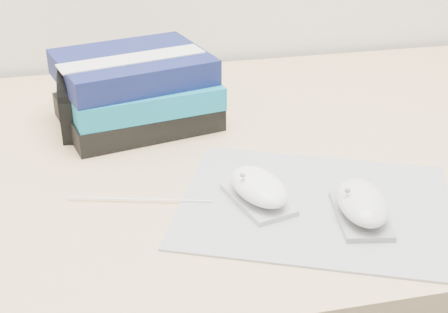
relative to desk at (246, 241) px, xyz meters
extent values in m
cube|color=tan|center=(0.00, -0.06, 0.22)|extent=(1.60, 0.80, 0.03)
cube|color=tan|center=(0.00, 0.32, -0.15)|extent=(1.52, 0.03, 0.35)
cube|color=gray|center=(0.02, -0.26, 0.24)|extent=(0.44, 0.39, 0.00)
cube|color=#ADACAF|center=(-0.05, -0.24, 0.24)|extent=(0.09, 0.12, 0.01)
ellipsoid|color=white|center=(-0.05, -0.24, 0.26)|extent=(0.09, 0.12, 0.03)
ellipsoid|color=#99999C|center=(-0.07, -0.24, 0.28)|extent=(0.01, 0.01, 0.01)
cube|color=gray|center=(0.07, -0.31, 0.24)|extent=(0.08, 0.12, 0.01)
ellipsoid|color=silver|center=(0.07, -0.31, 0.26)|extent=(0.08, 0.12, 0.03)
ellipsoid|color=gray|center=(0.04, -0.31, 0.28)|extent=(0.01, 0.01, 0.01)
cylinder|color=white|center=(-0.20, -0.20, 0.24)|extent=(0.19, 0.05, 0.00)
cube|color=black|center=(-0.18, 0.06, 0.25)|extent=(0.28, 0.24, 0.04)
cube|color=#0E7EA2|center=(-0.18, 0.05, 0.29)|extent=(0.27, 0.23, 0.04)
cube|color=#11194F|center=(-0.18, 0.06, 0.33)|extent=(0.28, 0.24, 0.04)
cube|color=silver|center=(-0.18, 0.04, 0.35)|extent=(0.24, 0.11, 0.00)
cube|color=black|center=(-0.24, 0.03, 0.27)|extent=(0.13, 0.10, 0.07)
cylinder|color=black|center=(-0.24, 0.03, 0.31)|extent=(0.13, 0.10, 0.09)
camera|label=1|loc=(-0.25, -0.93, 0.67)|focal=50.00mm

